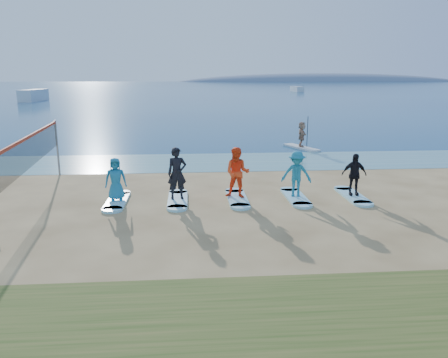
{
  "coord_description": "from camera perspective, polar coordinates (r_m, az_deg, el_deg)",
  "views": [
    {
      "loc": [
        -0.3,
        -12.06,
        4.47
      ],
      "look_at": [
        0.82,
        2.0,
        1.1
      ],
      "focal_mm": 35.0,
      "sensor_mm": 36.0,
      "label": 1
    }
  ],
  "objects": [
    {
      "name": "ground",
      "position": [
        12.86,
        -2.94,
        -6.91
      ],
      "size": [
        600.0,
        600.0,
        0.0
      ],
      "primitive_type": "plane",
      "color": "tan",
      "rests_on": "ground"
    },
    {
      "name": "shallow_water",
      "position": [
        22.99,
        -3.71,
        2.22
      ],
      "size": [
        600.0,
        600.0,
        0.0
      ],
      "primitive_type": "plane",
      "color": "teal",
      "rests_on": "ground"
    },
    {
      "name": "ocean",
      "position": [
        172.11,
        -4.54,
        11.9
      ],
      "size": [
        600.0,
        600.0,
        0.0
      ],
      "primitive_type": "plane",
      "color": "navy",
      "rests_on": "ground"
    },
    {
      "name": "island_ridge",
      "position": [
        326.31,
        12.73,
        12.32
      ],
      "size": [
        220.0,
        56.0,
        18.0
      ],
      "primitive_type": "ellipsoid",
      "color": "slate",
      "rests_on": "ground"
    },
    {
      "name": "volleyball_net",
      "position": [
        16.65,
        -23.76,
        3.44
      ],
      "size": [
        1.03,
        9.04,
        2.5
      ],
      "rotation": [
        0.0,
        0.0,
        0.1
      ],
      "color": "gray",
      "rests_on": "ground"
    },
    {
      "name": "paddleboard",
      "position": [
        27.7,
        10.05,
        4.06
      ],
      "size": [
        1.75,
        3.05,
        0.12
      ],
      "primitive_type": "cube",
      "rotation": [
        0.0,
        0.0,
        0.38
      ],
      "color": "silver",
      "rests_on": "ground"
    },
    {
      "name": "paddleboarder",
      "position": [
        27.58,
        10.12,
        5.77
      ],
      "size": [
        0.7,
        1.49,
        1.54
      ],
      "primitive_type": "imported",
      "rotation": [
        0.0,
        0.0,
        1.39
      ],
      "color": "tan",
      "rests_on": "paddleboard"
    },
    {
      "name": "boat_offshore_a",
      "position": [
        84.86,
        -23.54,
        9.31
      ],
      "size": [
        2.67,
        8.63,
        2.01
      ],
      "primitive_type": "cube",
      "rotation": [
        0.0,
        0.0,
        -0.04
      ],
      "color": "silver",
      "rests_on": "ground"
    },
    {
      "name": "boat_offshore_b",
      "position": [
        124.35,
        9.51,
        11.19
      ],
      "size": [
        2.65,
        5.87,
        1.41
      ],
      "primitive_type": "cube",
      "rotation": [
        0.0,
        0.0,
        0.11
      ],
      "color": "silver",
      "rests_on": "ground"
    },
    {
      "name": "surfboard_0",
      "position": [
        16.2,
        -13.81,
        -2.81
      ],
      "size": [
        0.7,
        2.2,
        0.09
      ],
      "primitive_type": "cube",
      "color": "#9CE2F2",
      "rests_on": "ground"
    },
    {
      "name": "student_0",
      "position": [
        16.0,
        -13.97,
        -0.01
      ],
      "size": [
        0.82,
        0.6,
        1.54
      ],
      "primitive_type": "imported",
      "rotation": [
        0.0,
        0.0,
        0.16
      ],
      "color": "teal",
      "rests_on": "surfboard_0"
    },
    {
      "name": "surfboard_1",
      "position": [
        15.99,
        -6.06,
        -2.71
      ],
      "size": [
        0.7,
        2.2,
        0.09
      ],
      "primitive_type": "cube",
      "color": "#9CE2F2",
      "rests_on": "ground"
    },
    {
      "name": "student_1",
      "position": [
        15.74,
        -6.15,
        0.74
      ],
      "size": [
        0.75,
        0.56,
        1.88
      ],
      "primitive_type": "imported",
      "rotation": [
        0.0,
        0.0,
        0.17
      ],
      "color": "black",
      "rests_on": "surfboard_1"
    },
    {
      "name": "surfboard_2",
      "position": [
        16.07,
        1.74,
        -2.55
      ],
      "size": [
        0.7,
        2.2,
        0.09
      ],
      "primitive_type": "cube",
      "color": "#9CE2F2",
      "rests_on": "ground"
    },
    {
      "name": "student_2",
      "position": [
        15.83,
        1.76,
        0.83
      ],
      "size": [
        1.05,
        0.91,
        1.85
      ],
      "primitive_type": "imported",
      "rotation": [
        0.0,
        0.0,
        -0.27
      ],
      "color": "#FF471A",
      "rests_on": "surfboard_2"
    },
    {
      "name": "surfboard_3",
      "position": [
        16.45,
        9.32,
        -2.35
      ],
      "size": [
        0.7,
        2.2,
        0.09
      ],
      "primitive_type": "cube",
      "color": "#9CE2F2",
      "rests_on": "ground"
    },
    {
      "name": "student_3",
      "position": [
        16.23,
        9.44,
        0.67
      ],
      "size": [
        1.21,
        0.87,
        1.69
      ],
      "primitive_type": "imported",
      "rotation": [
        0.0,
        0.0,
        -0.25
      ],
      "color": "teal",
      "rests_on": "surfboard_3"
    },
    {
      "name": "surfboard_4",
      "position": [
        17.09,
        16.44,
        -2.13
      ],
      "size": [
        0.7,
        2.2,
        0.09
      ],
      "primitive_type": "cube",
      "color": "#9CE2F2",
      "rests_on": "ground"
    },
    {
      "name": "student_4",
      "position": [
        16.9,
        16.63,
        0.58
      ],
      "size": [
        0.95,
        0.46,
        1.57
      ],
      "primitive_type": "imported",
      "rotation": [
        0.0,
        0.0,
        -0.09
      ],
      "color": "black",
      "rests_on": "surfboard_4"
    }
  ]
}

